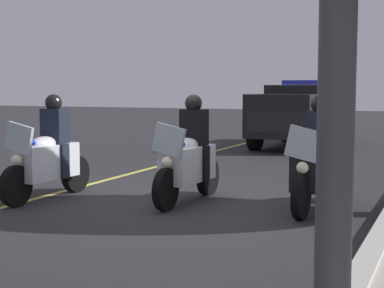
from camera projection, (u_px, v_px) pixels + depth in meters
name	position (u px, v px, depth m)	size (l,w,h in m)	color
ground_plane	(177.00, 204.00, 9.55)	(80.00, 80.00, 0.00)	#28282B
lane_stripe_center	(55.00, 193.00, 10.48)	(48.00, 0.12, 0.01)	#E0D14C
police_motorcycle_lead_left	(48.00, 157.00, 9.94)	(2.14, 0.59, 1.72)	black
police_motorcycle_lead_right	(189.00, 159.00, 9.63)	(2.14, 0.59, 1.72)	black
police_motorcycle_trailing	(316.00, 163.00, 9.05)	(2.14, 0.59, 1.72)	black
police_suv	(300.00, 112.00, 18.67)	(4.99, 2.26, 2.05)	black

